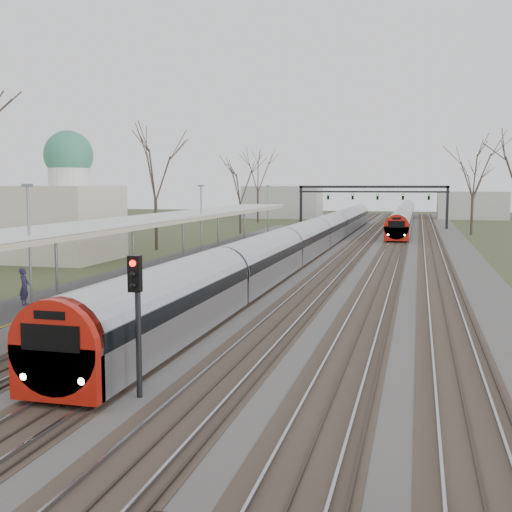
{
  "coord_description": "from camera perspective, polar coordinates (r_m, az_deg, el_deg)",
  "views": [
    {
      "loc": [
        6.68,
        -7.49,
        5.96
      ],
      "look_at": [
        -2.27,
        27.79,
        2.0
      ],
      "focal_mm": 45.0,
      "sensor_mm": 36.0,
      "label": 1
    }
  ],
  "objects": [
    {
      "name": "dome_building",
      "position": [
        53.66,
        -17.76,
        3.52
      ],
      "size": [
        10.0,
        8.0,
        10.3
      ],
      "color": "beige",
      "rests_on": "ground"
    },
    {
      "name": "train_near",
      "position": [
        60.25,
        5.43,
        1.92
      ],
      "size": [
        2.62,
        90.21,
        3.05
      ],
      "color": "#B7BAC2",
      "rests_on": "ground"
    },
    {
      "name": "signal_post",
      "position": [
        17.91,
        -10.55,
        -4.3
      ],
      "size": [
        0.35,
        0.45,
        4.1
      ],
      "color": "black",
      "rests_on": "ground"
    },
    {
      "name": "passenger",
      "position": [
        28.4,
        -19.9,
        -2.6
      ],
      "size": [
        0.52,
        0.66,
        1.59
      ],
      "primitive_type": "imported",
      "rotation": [
        0.0,
        0.0,
        1.84
      ],
      "color": "#2F2950",
      "rests_on": "platform"
    },
    {
      "name": "canopy",
      "position": [
        43.47,
        -7.01,
        3.49
      ],
      "size": [
        4.1,
        50.0,
        3.11
      ],
      "color": "slate",
      "rests_on": "platform"
    },
    {
      "name": "signal_gantry",
      "position": [
        92.7,
        10.33,
        5.46
      ],
      "size": [
        21.0,
        0.59,
        6.08
      ],
      "color": "black",
      "rests_on": "ground"
    },
    {
      "name": "track_bed",
      "position": [
        63.09,
        8.33,
        0.78
      ],
      "size": [
        24.0,
        160.0,
        0.22
      ],
      "color": "#474442",
      "rests_on": "ground"
    },
    {
      "name": "tree_west_far",
      "position": [
        60.36,
        -8.96,
        8.09
      ],
      "size": [
        5.5,
        5.5,
        11.33
      ],
      "color": "#2D231C",
      "rests_on": "ground"
    },
    {
      "name": "platform",
      "position": [
        47.97,
        -5.01,
        -0.35
      ],
      "size": [
        3.5,
        69.0,
        1.0
      ],
      "primitive_type": "cube",
      "color": "#9E9B93",
      "rests_on": "ground"
    },
    {
      "name": "train_far",
      "position": [
        105.46,
        13.06,
        3.62
      ],
      "size": [
        2.62,
        75.21,
        3.05
      ],
      "color": "#B7BAC2",
      "rests_on": "ground"
    }
  ]
}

